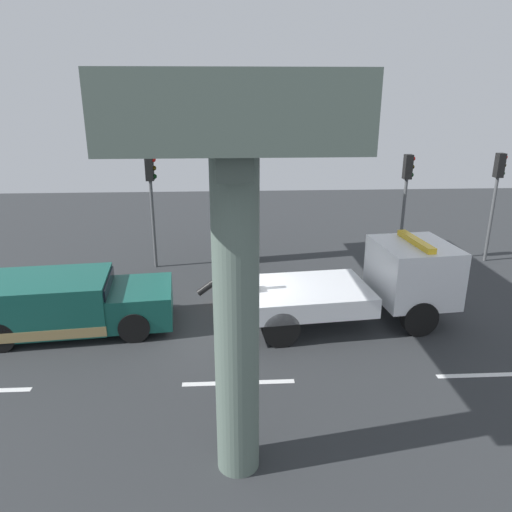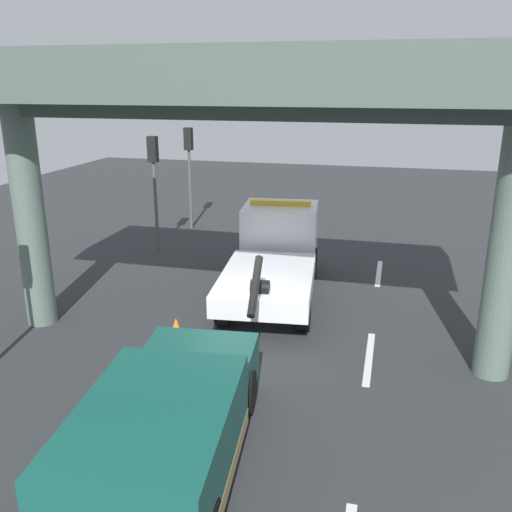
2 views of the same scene
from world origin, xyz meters
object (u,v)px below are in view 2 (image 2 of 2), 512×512
at_px(tow_truck_white, 275,252).
at_px(traffic_cone_orange, 176,332).
at_px(traffic_light_mid, 189,156).
at_px(towed_van_green, 167,431).
at_px(traffic_light_far, 154,169).

relative_size(tow_truck_white, traffic_cone_orange, 11.08).
bearing_deg(traffic_light_mid, towed_van_green, -160.80).
bearing_deg(towed_van_green, tow_truck_white, 0.60).
relative_size(traffic_light_far, traffic_cone_orange, 6.35).
height_order(traffic_light_mid, traffic_cone_orange, traffic_light_mid).
bearing_deg(traffic_light_far, tow_truck_white, -119.01).
height_order(towed_van_green, traffic_light_mid, traffic_light_mid).
distance_m(traffic_light_far, traffic_light_mid, 3.50).
height_order(tow_truck_white, traffic_light_mid, traffic_light_mid).
bearing_deg(traffic_cone_orange, towed_van_green, -159.50).
distance_m(tow_truck_white, traffic_light_mid, 8.28).
xyz_separation_m(towed_van_green, traffic_light_mid, (14.72, 5.12, 2.31)).
height_order(towed_van_green, traffic_light_far, traffic_light_far).
xyz_separation_m(tow_truck_white, towed_van_green, (-8.42, -0.09, -0.42)).
relative_size(tow_truck_white, traffic_light_far, 1.75).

